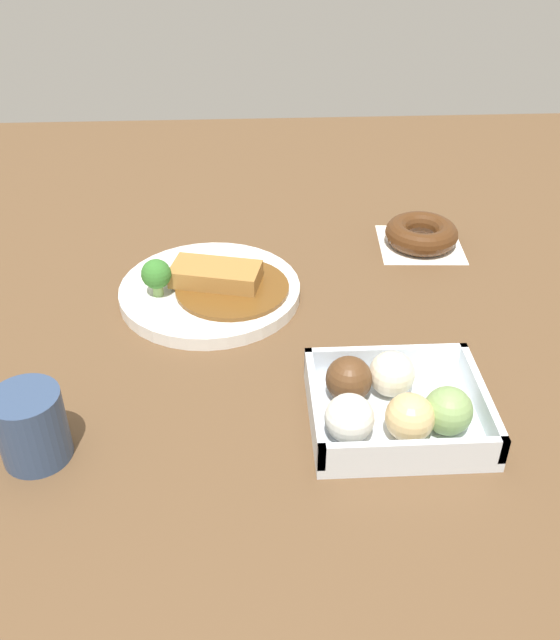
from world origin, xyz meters
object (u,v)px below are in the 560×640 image
(donut_box, at_px, (393,405))
(chocolate_ring_donut, at_px, (421,234))
(curry_plate, at_px, (210,288))
(coffee_mug, at_px, (31,426))

(donut_box, distance_m, chocolate_ring_donut, 0.41)
(curry_plate, relative_size, donut_box, 1.32)
(chocolate_ring_donut, xyz_separation_m, coffee_mug, (-0.48, -0.42, 0.02))
(donut_box, bearing_deg, curry_plate, 127.71)
(chocolate_ring_donut, distance_m, coffee_mug, 0.64)
(curry_plate, xyz_separation_m, chocolate_ring_donut, (0.32, 0.13, 0.00))
(curry_plate, distance_m, chocolate_ring_donut, 0.34)
(curry_plate, bearing_deg, donut_box, -52.29)
(coffee_mug, bearing_deg, donut_box, 4.27)
(donut_box, height_order, coffee_mug, coffee_mug)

